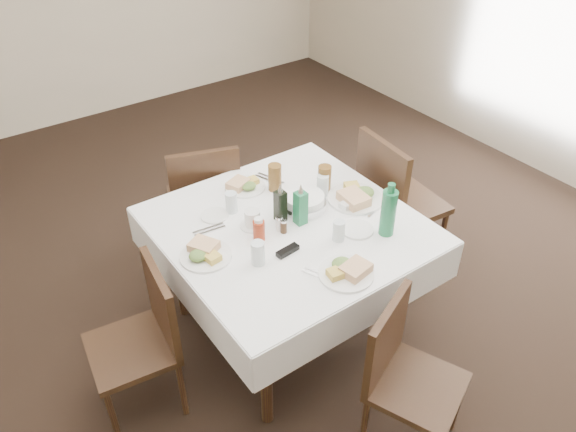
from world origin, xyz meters
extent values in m
plane|color=black|center=(0.00, 0.00, 0.00)|extent=(7.00, 7.00, 0.00)
cylinder|color=black|center=(-0.24, -0.42, 0.36)|extent=(0.06, 0.06, 0.72)
cylinder|color=black|center=(-0.23, 0.50, 0.36)|extent=(0.06, 0.06, 0.72)
cylinder|color=black|center=(0.68, -0.42, 0.36)|extent=(0.06, 0.06, 0.72)
cylinder|color=black|center=(0.68, 0.50, 0.36)|extent=(0.06, 0.06, 0.72)
cube|color=black|center=(0.22, 0.04, 0.73)|extent=(1.14, 1.14, 0.03)
cube|color=white|center=(0.22, 0.04, 0.76)|extent=(1.26, 1.26, 0.01)
cube|color=white|center=(0.22, 0.67, 0.65)|extent=(1.26, 0.01, 0.22)
cube|color=white|center=(0.22, -0.59, 0.65)|extent=(1.26, 0.01, 0.22)
cube|color=white|center=(0.85, 0.04, 0.65)|extent=(0.01, 1.26, 0.22)
cube|color=white|center=(-0.41, 0.04, 0.65)|extent=(0.01, 1.26, 0.22)
cube|color=black|center=(0.17, 0.92, 0.44)|extent=(0.54, 0.54, 0.04)
cube|color=black|center=(0.11, 0.74, 0.67)|extent=(0.42, 0.18, 0.47)
cylinder|color=black|center=(0.40, 1.04, 0.22)|extent=(0.04, 0.04, 0.44)
cylinder|color=black|center=(0.28, 0.69, 0.22)|extent=(0.04, 0.04, 0.44)
cylinder|color=black|center=(0.05, 1.16, 0.22)|extent=(0.04, 0.04, 0.44)
cylinder|color=black|center=(-0.07, 0.81, 0.22)|extent=(0.04, 0.04, 0.44)
cube|color=black|center=(0.26, -0.91, 0.40)|extent=(0.51, 0.51, 0.04)
cube|color=black|center=(0.20, -0.74, 0.61)|extent=(0.37, 0.18, 0.42)
cylinder|color=black|center=(0.05, -0.82, 0.20)|extent=(0.03, 0.03, 0.40)
cylinder|color=black|center=(0.48, -0.99, 0.20)|extent=(0.03, 0.03, 0.40)
cylinder|color=black|center=(0.35, -0.69, 0.20)|extent=(0.03, 0.03, 0.40)
cube|color=black|center=(1.18, 0.11, 0.47)|extent=(0.50, 0.50, 0.04)
cube|color=black|center=(0.97, 0.13, 0.71)|extent=(0.09, 0.46, 0.50)
cylinder|color=black|center=(1.35, -0.11, 0.23)|extent=(0.04, 0.04, 0.47)
cylinder|color=black|center=(0.96, -0.07, 0.23)|extent=(0.04, 0.04, 0.47)
cylinder|color=black|center=(1.39, 0.29, 0.23)|extent=(0.04, 0.04, 0.47)
cylinder|color=black|center=(1.00, 0.33, 0.23)|extent=(0.04, 0.04, 0.47)
cube|color=black|center=(-0.71, 0.05, 0.40)|extent=(0.44, 0.44, 0.04)
cube|color=black|center=(-0.53, 0.02, 0.62)|extent=(0.09, 0.40, 0.43)
cylinder|color=black|center=(-0.85, 0.24, 0.20)|extent=(0.03, 0.03, 0.40)
cylinder|color=black|center=(-0.51, 0.20, 0.20)|extent=(0.03, 0.03, 0.40)
cylinder|color=black|center=(-0.90, -0.10, 0.20)|extent=(0.03, 0.03, 0.40)
cylinder|color=black|center=(-0.56, -0.14, 0.20)|extent=(0.03, 0.03, 0.40)
cylinder|color=white|center=(0.22, 0.46, 0.77)|extent=(0.23, 0.23, 0.01)
cube|color=tan|center=(0.19, 0.48, 0.79)|extent=(0.15, 0.13, 0.04)
cube|color=gold|center=(0.26, 0.47, 0.79)|extent=(0.08, 0.06, 0.03)
ellipsoid|color=#2C5C1C|center=(0.22, 0.43, 0.79)|extent=(0.09, 0.08, 0.04)
cylinder|color=white|center=(0.21, -0.43, 0.77)|extent=(0.26, 0.26, 0.01)
cube|color=tan|center=(0.25, -0.46, 0.80)|extent=(0.15, 0.13, 0.04)
cube|color=gold|center=(0.16, -0.43, 0.79)|extent=(0.10, 0.08, 0.03)
ellipsoid|color=#2C5C1C|center=(0.22, -0.39, 0.80)|extent=(0.10, 0.09, 0.04)
cylinder|color=white|center=(0.65, 0.01, 0.77)|extent=(0.31, 0.31, 0.02)
cube|color=tan|center=(0.61, -0.02, 0.80)|extent=(0.14, 0.17, 0.05)
cube|color=gold|center=(0.67, 0.06, 0.80)|extent=(0.12, 0.13, 0.04)
ellipsoid|color=#2C5C1C|center=(0.70, -0.01, 0.80)|extent=(0.11, 0.10, 0.05)
cylinder|color=white|center=(-0.26, 0.06, 0.77)|extent=(0.25, 0.25, 0.01)
cube|color=tan|center=(-0.24, 0.10, 0.80)|extent=(0.15, 0.16, 0.04)
cube|color=gold|center=(-0.25, 0.01, 0.79)|extent=(0.08, 0.09, 0.03)
ellipsoid|color=#2C5C1C|center=(-0.30, 0.05, 0.80)|extent=(0.09, 0.08, 0.04)
cylinder|color=white|center=(-0.06, 0.32, 0.77)|extent=(0.15, 0.15, 0.01)
cylinder|color=white|center=(0.48, -0.21, 0.77)|extent=(0.17, 0.17, 0.01)
cylinder|color=silver|center=(0.04, 0.31, 0.82)|extent=(0.06, 0.06, 0.12)
cylinder|color=silver|center=(0.35, -0.21, 0.82)|extent=(0.06, 0.06, 0.11)
cylinder|color=silver|center=(0.54, 0.15, 0.82)|extent=(0.07, 0.07, 0.12)
cylinder|color=silver|center=(-0.07, -0.13, 0.82)|extent=(0.07, 0.07, 0.12)
cylinder|color=brown|center=(0.35, 0.35, 0.84)|extent=(0.08, 0.08, 0.16)
cylinder|color=brown|center=(0.57, 0.18, 0.84)|extent=(0.08, 0.08, 0.16)
cylinder|color=silver|center=(0.38, 0.11, 0.78)|extent=(0.24, 0.24, 0.04)
cylinder|color=white|center=(0.38, 0.11, 0.82)|extent=(0.22, 0.22, 0.05)
cube|color=black|center=(0.21, 0.10, 0.85)|extent=(0.05, 0.05, 0.17)
cone|color=silver|center=(0.21, 0.10, 0.96)|extent=(0.03, 0.03, 0.05)
cube|color=#1C6E42|center=(0.28, 0.01, 0.86)|extent=(0.06, 0.06, 0.19)
cone|color=silver|center=(0.28, 0.01, 0.98)|extent=(0.03, 0.03, 0.05)
cylinder|color=#A02E14|center=(0.03, 0.02, 0.82)|extent=(0.06, 0.06, 0.11)
cylinder|color=white|center=(0.03, 0.02, 0.88)|extent=(0.04, 0.04, 0.02)
cylinder|color=white|center=(0.15, 0.03, 0.80)|extent=(0.04, 0.04, 0.07)
cylinder|color=silver|center=(0.15, 0.03, 0.84)|extent=(0.04, 0.04, 0.01)
cylinder|color=#442E1B|center=(0.16, 0.00, 0.79)|extent=(0.03, 0.03, 0.07)
cylinder|color=silver|center=(0.16, 0.00, 0.83)|extent=(0.03, 0.03, 0.01)
cylinder|color=white|center=(0.06, 0.13, 0.77)|extent=(0.13, 0.13, 0.01)
cylinder|color=white|center=(0.06, 0.13, 0.82)|extent=(0.08, 0.08, 0.09)
cylinder|color=black|center=(0.06, 0.13, 0.85)|extent=(0.07, 0.07, 0.01)
torus|color=white|center=(0.09, 0.17, 0.82)|extent=(0.04, 0.05, 0.06)
cube|color=black|center=(0.08, -0.15, 0.78)|extent=(0.13, 0.05, 0.03)
cylinder|color=#1C6E42|center=(0.58, -0.31, 0.89)|extent=(0.08, 0.08, 0.25)
cylinder|color=#1C6E42|center=(0.58, -0.31, 1.04)|extent=(0.04, 0.04, 0.05)
cube|color=white|center=(0.56, -0.03, 0.79)|extent=(0.10, 0.07, 0.05)
cube|color=pink|center=(0.56, -0.03, 0.79)|extent=(0.08, 0.05, 0.02)
cube|color=silver|center=(0.37, 0.45, 0.77)|extent=(0.08, 0.18, 0.01)
cube|color=silver|center=(0.39, 0.46, 0.77)|extent=(0.08, 0.18, 0.01)
cube|color=silver|center=(0.12, -0.36, 0.77)|extent=(0.08, 0.17, 0.01)
cube|color=silver|center=(0.10, -0.37, 0.77)|extent=(0.08, 0.17, 0.01)
cube|color=silver|center=(0.67, -0.14, 0.77)|extent=(0.15, 0.06, 0.01)
cube|color=silver|center=(0.66, -0.11, 0.77)|extent=(0.15, 0.06, 0.01)
cube|color=silver|center=(-0.14, 0.25, 0.77)|extent=(0.17, 0.03, 0.01)
cube|color=silver|center=(-0.14, 0.22, 0.77)|extent=(0.17, 0.03, 0.01)
camera|label=1|loc=(-1.14, -1.86, 2.53)|focal=35.00mm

